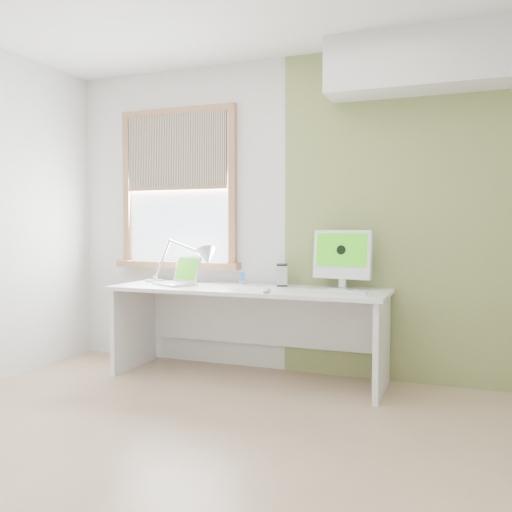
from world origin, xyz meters
The scene contains 12 objects.
room centered at (0.00, 0.00, 1.30)m, with size 4.04×3.54×2.64m.
accent_wall centered at (1.00, 1.74, 1.30)m, with size 2.00×0.02×2.60m, color olive.
soffit centered at (1.20, 1.57, 2.40)m, with size 1.60×0.40×0.42m, color white.
window centered at (-1.00, 1.71, 1.54)m, with size 1.20×0.14×1.42m.
desk centered at (-0.20, 1.44, 0.53)m, with size 2.20×0.70×0.73m.
desk_lamp centered at (-0.75, 1.59, 0.93)m, with size 0.69×0.35×0.38m.
laptop centered at (-0.81, 1.39, 0.79)m, with size 0.43×0.41×0.24m.
phone_dock centered at (-0.32, 1.57, 0.76)m, with size 0.07×0.07×0.11m.
external_drive centered at (0.02, 1.60, 0.82)m, with size 0.12×0.16×0.18m.
imac centered at (0.51, 1.58, 0.98)m, with size 0.47×0.18×0.45m.
keyboard centered at (0.56, 1.23, 0.74)m, with size 0.41×0.12×0.02m.
mouse centered at (0.05, 1.13, 0.75)m, with size 0.07×0.11×0.03m, color white.
Camera 1 is at (1.38, -2.58, 1.21)m, focal length 38.07 mm.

